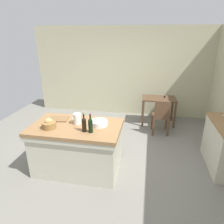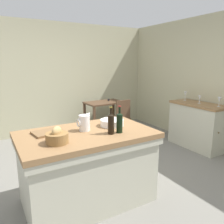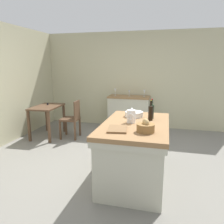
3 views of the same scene
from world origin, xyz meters
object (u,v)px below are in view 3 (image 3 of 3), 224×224
(wine_glass_far_left, at_px, (144,92))
(wine_glass_middle, at_px, (115,91))
(wooden_chair, at_px, (72,118))
(writing_desk, at_px, (47,111))
(wash_bowl, at_px, (134,114))
(wine_glass_left, at_px, (129,92))
(island_table, at_px, (135,149))
(bread_basket, at_px, (146,127))
(side_cabinet, at_px, (129,112))
(wine_bottle_amber, at_px, (151,112))
(pitcher, at_px, (131,116))
(cutting_board, at_px, (117,129))
(wine_bottle_dark, at_px, (152,111))

(wine_glass_far_left, relative_size, wine_glass_middle, 0.96)
(wooden_chair, bearing_deg, writing_desk, 94.20)
(writing_desk, bearing_deg, wooden_chair, -85.80)
(wash_bowl, distance_m, wine_glass_left, 2.29)
(island_table, relative_size, bread_basket, 6.84)
(side_cabinet, bearing_deg, wine_bottle_amber, -162.82)
(side_cabinet, relative_size, pitcher, 4.82)
(cutting_board, bearing_deg, bread_basket, -90.47)
(wine_glass_left, bearing_deg, bread_basket, -166.45)
(wooden_chair, distance_m, wine_glass_left, 1.69)
(side_cabinet, distance_m, writing_desk, 2.14)
(wine_bottle_dark, distance_m, wine_bottle_amber, 0.11)
(side_cabinet, relative_size, wooden_chair, 1.24)
(side_cabinet, height_order, wooden_chair, wooden_chair)
(side_cabinet, height_order, wine_glass_far_left, wine_glass_far_left)
(side_cabinet, xyz_separation_m, pitcher, (-2.63, -0.48, 0.54))
(writing_desk, relative_size, pitcher, 3.99)
(wine_bottle_amber, xyz_separation_m, wine_glass_far_left, (2.46, 0.35, 0.00))
(cutting_board, relative_size, wine_glass_middle, 1.79)
(island_table, distance_m, wine_bottle_dark, 0.66)
(wash_bowl, xyz_separation_m, wine_glass_left, (2.24, 0.47, 0.08))
(pitcher, xyz_separation_m, wine_glass_left, (2.63, 0.48, 0.02))
(writing_desk, height_order, pitcher, pitcher)
(island_table, height_order, wine_bottle_dark, wine_bottle_dark)
(island_table, bearing_deg, wine_glass_middle, 19.46)
(wine_bottle_dark, distance_m, wine_glass_middle, 2.61)
(wash_bowl, bearing_deg, bread_basket, -161.55)
(side_cabinet, distance_m, wash_bowl, 2.34)
(wooden_chair, xyz_separation_m, bread_basket, (-1.94, -1.90, 0.46))
(island_table, relative_size, wine_glass_far_left, 8.72)
(wash_bowl, bearing_deg, wine_glass_middle, 20.68)
(wooden_chair, xyz_separation_m, wine_bottle_amber, (-1.32, -1.92, 0.53))
(wooden_chair, bearing_deg, island_table, -131.81)
(cutting_board, bearing_deg, wash_bowl, -7.26)
(wooden_chair, xyz_separation_m, wash_bowl, (-1.15, -1.64, 0.44))
(wine_bottle_amber, bearing_deg, cutting_board, 148.34)
(wine_bottle_dark, xyz_separation_m, wine_glass_left, (2.31, 0.75, -0.01))
(side_cabinet, bearing_deg, wine_glass_middle, 84.73)
(wine_bottle_dark, relative_size, wine_bottle_amber, 1.00)
(pitcher, relative_size, wash_bowl, 0.78)
(pitcher, xyz_separation_m, bread_basket, (-0.41, -0.25, -0.04))
(pitcher, bearing_deg, wine_glass_left, 10.34)
(island_table, distance_m, wooden_chair, 2.31)
(island_table, bearing_deg, wine_bottle_amber, -41.97)
(island_table, bearing_deg, bread_basket, -155.72)
(island_table, xyz_separation_m, wine_glass_middle, (2.67, 0.94, 0.55))
(bread_basket, bearing_deg, wine_glass_left, 13.55)
(wine_bottle_dark, height_order, wine_glass_left, wine_bottle_dark)
(wine_glass_far_left, bearing_deg, cutting_board, 179.46)
(bread_basket, xyz_separation_m, wine_bottle_dark, (0.73, -0.02, 0.07))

